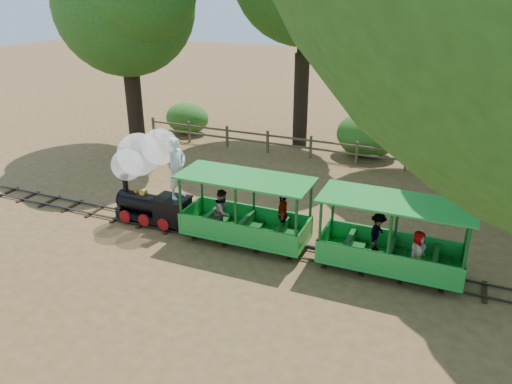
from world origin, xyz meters
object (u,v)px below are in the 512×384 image
at_px(fence, 333,148).
at_px(carriage_rear, 391,246).
at_px(carriage_front, 246,218).
at_px(locomotive, 147,170).

bearing_deg(fence, carriage_rear, -65.46).
distance_m(carriage_front, carriage_rear, 4.12).
xyz_separation_m(carriage_rear, fence, (-3.64, 7.98, -0.22)).
height_order(locomotive, carriage_rear, locomotive).
bearing_deg(carriage_rear, fence, 114.54).
distance_m(locomotive, carriage_rear, 7.53).
relative_size(locomotive, fence, 0.18).
bearing_deg(carriage_front, fence, 86.62).
bearing_deg(fence, carriage_front, -93.38).
bearing_deg(locomotive, carriage_rear, -0.45).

